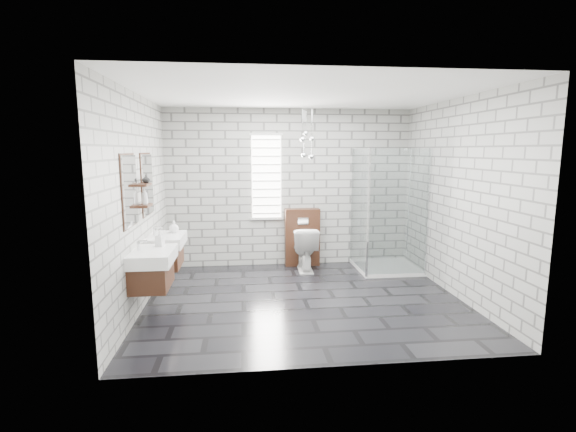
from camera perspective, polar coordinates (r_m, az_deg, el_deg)
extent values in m
cube|color=black|center=(5.79, 2.24, -11.38)|extent=(4.20, 3.60, 0.02)
cube|color=white|center=(5.47, 2.42, 16.41)|extent=(4.20, 3.60, 0.02)
cube|color=#A6A6A0|center=(7.25, 0.19, 3.83)|extent=(4.20, 0.02, 2.70)
cube|color=#A6A6A0|center=(3.70, 6.50, -1.24)|extent=(4.20, 0.02, 2.70)
cube|color=#A6A6A0|center=(5.56, -19.74, 1.71)|extent=(0.02, 3.60, 2.70)
cube|color=#A6A6A0|center=(6.14, 22.21, 2.22)|extent=(0.02, 3.60, 2.70)
cube|color=#3D2012|center=(5.20, -18.14, -7.71)|extent=(0.42, 0.62, 0.30)
cube|color=silver|center=(5.15, -15.96, -7.41)|extent=(0.02, 0.35, 0.01)
cube|color=white|center=(5.13, -17.99, -5.30)|extent=(0.47, 0.70, 0.15)
cylinder|color=silver|center=(5.14, -19.76, -3.84)|extent=(0.04, 0.04, 0.12)
cylinder|color=silver|center=(5.12, -19.24, -3.29)|extent=(0.10, 0.02, 0.02)
cube|color=white|center=(5.06, -20.83, 3.26)|extent=(0.03, 0.55, 0.80)
cube|color=#3D2012|center=(5.06, -20.96, 3.25)|extent=(0.01, 0.59, 0.84)
cube|color=#3D2012|center=(6.04, -16.42, -5.29)|extent=(0.42, 0.62, 0.30)
cube|color=silver|center=(6.00, -14.55, -5.01)|extent=(0.02, 0.35, 0.01)
cube|color=white|center=(5.99, -16.28, -3.21)|extent=(0.47, 0.70, 0.15)
cylinder|color=silver|center=(5.99, -17.80, -1.95)|extent=(0.04, 0.04, 0.12)
cylinder|color=silver|center=(5.97, -17.35, -1.48)|extent=(0.10, 0.02, 0.02)
cube|color=white|center=(5.92, -18.68, 4.13)|extent=(0.03, 0.55, 0.80)
cube|color=#3D2012|center=(5.92, -18.80, 4.13)|extent=(0.01, 0.59, 0.84)
cube|color=#3D2012|center=(5.49, -19.03, 1.35)|extent=(0.14, 0.30, 0.03)
cube|color=#3D2012|center=(5.47, -19.17, 4.05)|extent=(0.14, 0.30, 0.03)
cube|color=white|center=(7.17, -2.97, 5.37)|extent=(0.50, 0.02, 1.40)
cube|color=silver|center=(7.15, -3.01, 11.13)|extent=(0.56, 0.04, 0.04)
cube|color=silver|center=(7.24, -2.92, -0.34)|extent=(0.56, 0.04, 0.04)
cube|color=silver|center=(7.22, -2.92, 0.36)|extent=(0.48, 0.01, 0.02)
cube|color=silver|center=(7.20, -2.93, 1.46)|extent=(0.48, 0.01, 0.02)
cube|color=silver|center=(7.18, -2.94, 2.57)|extent=(0.48, 0.01, 0.02)
cube|color=silver|center=(7.17, -2.95, 3.68)|extent=(0.48, 0.01, 0.02)
cube|color=silver|center=(7.16, -2.96, 4.80)|extent=(0.48, 0.01, 0.02)
cube|color=silver|center=(7.15, -2.97, 5.91)|extent=(0.48, 0.01, 0.02)
cube|color=silver|center=(7.14, -2.98, 7.04)|extent=(0.48, 0.01, 0.02)
cube|color=silver|center=(7.14, -2.99, 8.16)|extent=(0.48, 0.01, 0.02)
cube|color=silver|center=(7.14, -3.00, 9.28)|extent=(0.48, 0.01, 0.03)
cube|color=silver|center=(7.14, -3.01, 10.41)|extent=(0.48, 0.01, 0.03)
cube|color=#3D2012|center=(7.29, 1.95, -2.90)|extent=(0.60, 0.20, 1.00)
cube|color=silver|center=(7.13, 2.08, -0.72)|extent=(0.18, 0.01, 0.12)
cube|color=white|center=(7.35, 13.22, -6.81)|extent=(1.00, 1.00, 0.06)
cube|color=silver|center=(6.70, 14.92, 0.34)|extent=(1.00, 0.01, 2.00)
cube|color=silver|center=(7.00, 9.73, 0.88)|extent=(0.01, 1.00, 2.00)
cube|color=silver|center=(6.54, 10.91, 0.27)|extent=(0.03, 0.03, 2.00)
cube|color=silver|center=(6.88, 18.65, 0.40)|extent=(0.03, 0.03, 2.00)
cylinder|color=silver|center=(7.49, 16.19, 1.71)|extent=(0.02, 0.02, 1.80)
cylinder|color=silver|center=(7.40, 15.93, 8.79)|extent=(0.14, 0.14, 0.02)
sphere|color=silver|center=(6.75, 1.99, 10.46)|extent=(0.09, 0.09, 0.09)
cylinder|color=silver|center=(6.76, 2.01, 12.87)|extent=(0.01, 0.01, 0.48)
sphere|color=silver|center=(6.77, 3.23, 8.10)|extent=(0.09, 0.09, 0.09)
cylinder|color=silver|center=(6.78, 3.26, 11.68)|extent=(0.01, 0.01, 0.76)
sphere|color=silver|center=(6.90, 2.43, 11.25)|extent=(0.09, 0.09, 0.09)
cylinder|color=silver|center=(6.92, 2.45, 13.20)|extent=(0.01, 0.01, 0.38)
sphere|color=silver|center=(6.85, 2.17, 8.34)|extent=(0.09, 0.09, 0.09)
cylinder|color=silver|center=(6.86, 2.19, 11.76)|extent=(0.01, 0.01, 0.73)
sphere|color=silver|center=(6.85, 3.30, 10.53)|extent=(0.09, 0.09, 0.09)
cylinder|color=silver|center=(6.86, 3.32, 12.86)|extent=(0.01, 0.01, 0.47)
imported|color=white|center=(7.03, 2.28, -4.44)|extent=(0.44, 0.74, 0.74)
imported|color=#B2B2B2|center=(5.28, -17.14, -2.93)|extent=(0.11, 0.11, 0.20)
imported|color=#B2B2B2|center=(6.09, -15.34, -1.43)|extent=(0.14, 0.14, 0.17)
imported|color=#B2B2B2|center=(5.47, -19.01, 2.55)|extent=(0.10, 0.10, 0.20)
imported|color=#B2B2B2|center=(5.57, -18.85, 4.81)|extent=(0.12, 0.12, 0.10)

